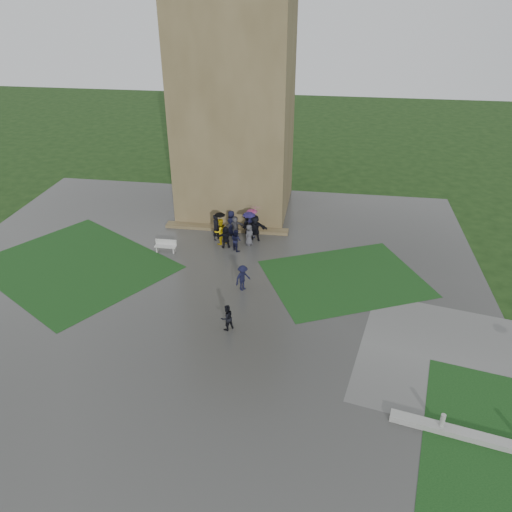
# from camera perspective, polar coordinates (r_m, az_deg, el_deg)

# --- Properties ---
(ground) EXTENTS (120.00, 120.00, 0.00)m
(ground) POSITION_cam_1_polar(r_m,az_deg,el_deg) (27.68, -7.79, -6.59)
(ground) COLOR black
(plaza) EXTENTS (34.00, 34.00, 0.02)m
(plaza) POSITION_cam_1_polar(r_m,az_deg,el_deg) (29.25, -6.75, -4.32)
(plaza) COLOR #333331
(plaza) RESTS_ON ground
(lawn_inset_left) EXTENTS (14.10, 13.46, 0.01)m
(lawn_inset_left) POSITION_cam_1_polar(r_m,az_deg,el_deg) (33.83, -19.94, -1.04)
(lawn_inset_left) COLOR #123513
(lawn_inset_left) RESTS_ON plaza
(lawn_inset_right) EXTENTS (11.12, 10.15, 0.01)m
(lawn_inset_right) POSITION_cam_1_polar(r_m,az_deg,el_deg) (30.95, 10.10, -2.53)
(lawn_inset_right) COLOR #123513
(lawn_inset_right) RESTS_ON plaza
(tower) EXTENTS (8.00, 8.00, 18.00)m
(tower) POSITION_cam_1_polar(r_m,az_deg,el_deg) (37.79, -2.38, 18.35)
(tower) COLOR brown
(tower) RESTS_ON ground
(tower_plinth) EXTENTS (9.00, 0.80, 0.22)m
(tower_plinth) POSITION_cam_1_polar(r_m,az_deg,el_deg) (36.46, -3.38, 3.19)
(tower_plinth) COLOR brown
(tower_plinth) RESTS_ON plaza
(bench) EXTENTS (1.44, 0.47, 0.83)m
(bench) POSITION_cam_1_polar(r_m,az_deg,el_deg) (33.81, -10.28, 1.15)
(bench) COLOR #B2B2AD
(bench) RESTS_ON plaza
(visitor_cluster) EXTENTS (3.90, 3.56, 2.54)m
(visitor_cluster) POSITION_cam_1_polar(r_m,az_deg,el_deg) (34.44, -1.78, 3.43)
(visitor_cluster) COLOR black
(visitor_cluster) RESTS_ON plaza
(pedestrian_mid) EXTENTS (1.07, 1.14, 1.60)m
(pedestrian_mid) POSITION_cam_1_polar(r_m,az_deg,el_deg) (29.02, -1.52, -2.51)
(pedestrian_mid) COLOR black
(pedestrian_mid) RESTS_ON plaza
(pedestrian_near) EXTENTS (0.79, 0.78, 1.45)m
(pedestrian_near) POSITION_cam_1_polar(r_m,az_deg,el_deg) (25.94, -3.35, -7.04)
(pedestrian_near) COLOR black
(pedestrian_near) RESTS_ON plaza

